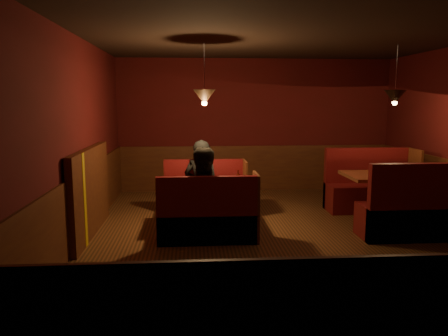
{
  "coord_description": "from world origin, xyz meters",
  "views": [
    {
      "loc": [
        -1.4,
        -6.1,
        1.99
      ],
      "look_at": [
        -0.9,
        0.63,
        0.95
      ],
      "focal_mm": 35.0,
      "sensor_mm": 36.0,
      "label": 1
    }
  ],
  "objects": [
    {
      "name": "main_bench_near",
      "position": [
        -1.17,
        -0.1,
        0.31
      ],
      "size": [
        1.42,
        0.51,
        0.97
      ],
      "color": "#581519",
      "rests_on": "ground"
    },
    {
      "name": "second_bench_near",
      "position": [
        1.85,
        -0.18,
        0.36
      ],
      "size": [
        1.59,
        0.59,
        1.13
      ],
      "color": "#581519",
      "rests_on": "ground"
    },
    {
      "name": "main_table",
      "position": [
        -1.19,
        0.63,
        0.53
      ],
      "size": [
        1.3,
        0.79,
        0.91
      ],
      "color": "brown",
      "rests_on": "ground"
    },
    {
      "name": "second_table",
      "position": [
        1.82,
        0.68,
        0.6
      ],
      "size": [
        1.44,
        0.92,
        0.81
      ],
      "color": "brown",
      "rests_on": "ground"
    },
    {
      "name": "second_bench_far",
      "position": [
        1.85,
        1.54,
        0.36
      ],
      "size": [
        1.59,
        0.59,
        1.13
      ],
      "color": "#581519",
      "rests_on": "ground"
    },
    {
      "name": "diner_b",
      "position": [
        -1.19,
        0.06,
        0.84
      ],
      "size": [
        0.98,
        0.86,
        1.68
      ],
      "primitive_type": "imported",
      "rotation": [
        0.0,
        0.0,
        0.32
      ],
      "color": "black",
      "rests_on": "ground"
    },
    {
      "name": "room",
      "position": [
        -0.28,
        0.05,
        1.05
      ],
      "size": [
        6.02,
        7.02,
        2.92
      ],
      "color": "#322011",
      "rests_on": "ground"
    },
    {
      "name": "diner_a",
      "position": [
        -1.24,
        1.23,
        0.85
      ],
      "size": [
        0.71,
        0.58,
        1.69
      ],
      "primitive_type": "imported",
      "rotation": [
        0.0,
        0.0,
        2.82
      ],
      "color": "black",
      "rests_on": "ground"
    },
    {
      "name": "main_bench_far",
      "position": [
        -1.17,
        1.37,
        0.31
      ],
      "size": [
        1.42,
        0.51,
        0.97
      ],
      "color": "#581519",
      "rests_on": "ground"
    }
  ]
}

